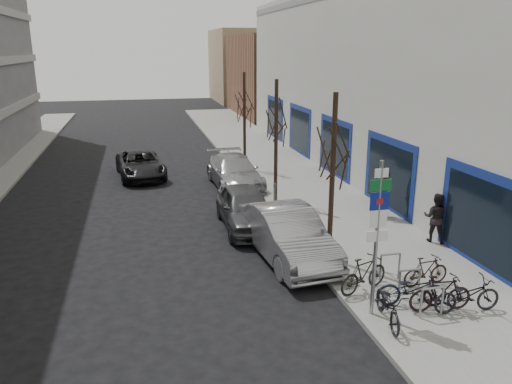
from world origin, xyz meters
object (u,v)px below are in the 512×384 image
meter_mid (275,195)px  parked_car_back (234,172)px  bike_near_right (440,293)px  lane_car (140,164)px  bike_mid_inner (364,274)px  pedestrian_far (436,217)px  tree_mid (276,113)px  bike_far_curb (467,292)px  meter_back (246,166)px  bike_far_inner (426,271)px  bike_mid_curb (412,286)px  bike_near_left (388,303)px  parked_car_mid (246,208)px  parked_car_front (288,234)px  pedestrian_near (383,194)px  meter_front (322,244)px  bike_rack (410,280)px  tree_near (334,139)px  highway_sign_pole (377,230)px  tree_far (244,98)px

meter_mid → parked_car_back: 4.92m
bike_near_right → lane_car: (-7.35, 16.79, 0.02)m
bike_mid_inner → pedestrian_far: size_ratio=0.98×
tree_mid → parked_car_back: (-1.20, 3.36, -3.33)m
bike_far_curb → meter_back: bearing=13.4°
bike_mid_inner → bike_far_inner: (1.90, -0.08, -0.08)m
meter_back → bike_mid_curb: meter_back is taller
bike_near_left → parked_car_mid: size_ratio=0.38×
bike_far_curb → lane_car: 18.79m
tree_mid → bike_far_curb: (2.22, -10.49, -3.40)m
bike_mid_curb → parked_car_front: (-2.21, 4.05, 0.15)m
meter_mid → bike_mid_inner: meter_mid is taller
bike_near_left → pedestrian_near: bearing=74.2°
bike_mid_curb → parked_car_back: size_ratio=0.34×
bike_near_right → meter_front: bearing=37.1°
meter_front → bike_far_curb: meter_front is taller
bike_rack → bike_mid_curb: bearing=-111.8°
tree_near → meter_mid: 5.95m
tree_near → pedestrian_near: tree_near is taller
highway_sign_pole → tree_mid: bearing=88.9°
bike_far_curb → bike_mid_inner: bearing=54.4°
meter_front → meter_back: bearing=90.0°
tree_mid → bike_near_left: 11.05m
bike_mid_curb → pedestrian_near: (2.64, 6.85, 0.41)m
bike_near_right → parked_car_back: (-2.78, 13.65, 0.11)m
bike_rack → bike_far_curb: size_ratio=1.24×
tree_mid → pedestrian_far: 7.85m
parked_car_mid → parked_car_back: parked_car_mid is taller
tree_far → bike_mid_inner: bearing=-89.5°
tree_mid → pedestrian_near: tree_mid is taller
tree_near → bike_near_right: bearing=-67.4°
highway_sign_pole → meter_front: (-0.25, 3.01, -1.54)m
bike_rack → parked_car_front: (-2.40, 3.58, 0.20)m
tree_near → pedestrian_far: bearing=8.2°
highway_sign_pole → parked_car_mid: 7.84m
parked_car_back → bike_mid_inner: bearing=-86.0°
meter_back → lane_car: bearing=154.8°
highway_sign_pole → tree_mid: tree_mid is taller
bike_near_left → bike_mid_inner: 1.69m
meter_front → meter_mid: (0.00, 5.50, 0.00)m
bike_near_left → bike_far_inner: size_ratio=1.19×
meter_mid → tree_near: bearing=-84.9°
bike_rack → parked_car_front: bearing=123.8°
pedestrian_far → parked_car_back: bearing=-16.2°
parked_car_mid → bike_rack: bearing=-64.9°
parked_car_front → parked_car_back: size_ratio=0.97×
parked_car_front → meter_back: bearing=80.4°
bike_far_curb → parked_car_front: parked_car_front is taller
tree_mid → bike_mid_curb: bearing=-84.1°
bike_mid_inner → meter_mid: bearing=-17.0°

